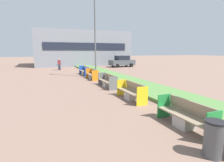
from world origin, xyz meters
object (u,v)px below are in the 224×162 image
at_px(pedestrian_walking, 59,64).
at_px(bench_grey_frame, 108,82).
at_px(street_lamp_post, 95,33).
at_px(bench_blue_frame, 85,72).
at_px(parked_car_distant, 122,61).
at_px(bench_green_frame, 185,117).
at_px(bench_orange_frame, 93,75).
at_px(litter_bin, 214,139).
at_px(bench_yellow_frame, 132,93).

bearing_deg(pedestrian_walking, bench_grey_frame, -81.29).
relative_size(bench_grey_frame, street_lamp_post, 0.30).
bearing_deg(bench_blue_frame, street_lamp_post, -74.42).
distance_m(bench_grey_frame, pedestrian_walking, 13.63).
height_order(pedestrian_walking, parked_car_distant, parked_car_distant).
distance_m(street_lamp_post, parked_car_distant, 12.67).
bearing_deg(street_lamp_post, bench_green_frame, -92.82).
height_order(bench_blue_frame, street_lamp_post, street_lamp_post).
xyz_separation_m(bench_grey_frame, bench_orange_frame, (-0.00, 4.00, -0.00)).
distance_m(bench_grey_frame, bench_blue_frame, 7.14).
relative_size(bench_orange_frame, litter_bin, 2.42).
xyz_separation_m(bench_yellow_frame, bench_grey_frame, (0.00, 3.63, 0.00)).
bearing_deg(bench_green_frame, bench_orange_frame, 89.99).
bearing_deg(parked_car_distant, street_lamp_post, -132.43).
height_order(bench_orange_frame, pedestrian_walking, pedestrian_walking).
bearing_deg(street_lamp_post, bench_grey_frame, -97.01).
relative_size(bench_yellow_frame, litter_bin, 2.47).
bearing_deg(bench_green_frame, pedestrian_walking, 95.63).
height_order(bench_orange_frame, litter_bin, bench_orange_frame).
bearing_deg(bench_yellow_frame, bench_grey_frame, 89.99).
height_order(bench_orange_frame, parked_car_distant, parked_car_distant).
relative_size(bench_grey_frame, pedestrian_walking, 1.51).
bearing_deg(parked_car_distant, litter_bin, -114.76).
relative_size(bench_orange_frame, parked_car_distant, 0.52).
bearing_deg(parked_car_distant, bench_blue_frame, -141.98).
relative_size(bench_yellow_frame, bench_blue_frame, 0.98).
distance_m(bench_green_frame, litter_bin, 1.67).
distance_m(street_lamp_post, pedestrian_walking, 9.59).
relative_size(bench_grey_frame, bench_blue_frame, 1.01).
height_order(bench_green_frame, litter_bin, bench_green_frame).
bearing_deg(bench_orange_frame, bench_grey_frame, -89.98).
bearing_deg(bench_green_frame, parked_car_distant, 69.70).
height_order(bench_yellow_frame, pedestrian_walking, pedestrian_walking).
relative_size(street_lamp_post, pedestrian_walking, 5.01).
xyz_separation_m(bench_green_frame, street_lamp_post, (0.61, 12.40, 3.94)).
xyz_separation_m(bench_orange_frame, litter_bin, (-0.62, -13.00, 0.10)).
height_order(bench_blue_frame, litter_bin, bench_blue_frame).
relative_size(bench_yellow_frame, pedestrian_walking, 1.48).
height_order(bench_yellow_frame, bench_blue_frame, same).
relative_size(bench_yellow_frame, street_lamp_post, 0.30).
bearing_deg(bench_yellow_frame, pedestrian_walking, 96.88).
distance_m(bench_blue_frame, parked_car_distant, 11.03).
bearing_deg(bench_yellow_frame, litter_bin, -96.64).
bearing_deg(bench_orange_frame, parked_car_distant, 52.37).
height_order(bench_green_frame, bench_orange_frame, same).
bearing_deg(bench_blue_frame, pedestrian_walking, 108.05).
distance_m(bench_orange_frame, parked_car_distant, 13.34).
distance_m(bench_green_frame, street_lamp_post, 13.02).
xyz_separation_m(bench_yellow_frame, street_lamp_post, (0.61, 8.58, 3.93)).
bearing_deg(bench_blue_frame, parked_car_distant, 42.37).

